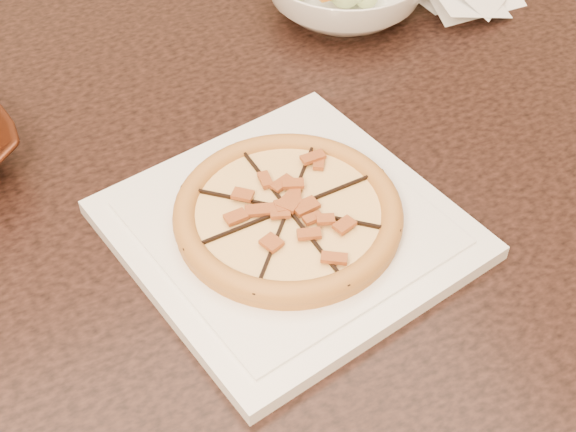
# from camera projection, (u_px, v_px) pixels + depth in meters

# --- Properties ---
(dining_table) EXTENTS (1.52, 1.00, 0.75)m
(dining_table) POSITION_uv_depth(u_px,v_px,m) (156.00, 232.00, 1.01)
(dining_table) COLOR #341C17
(dining_table) RESTS_ON floor
(plate) EXTENTS (0.38, 0.38, 0.02)m
(plate) POSITION_uv_depth(u_px,v_px,m) (288.00, 228.00, 0.87)
(plate) COLOR white
(plate) RESTS_ON dining_table
(pizza) EXTENTS (0.25, 0.25, 0.03)m
(pizza) POSITION_uv_depth(u_px,v_px,m) (288.00, 214.00, 0.85)
(pizza) COLOR #B36524
(pizza) RESTS_ON plate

